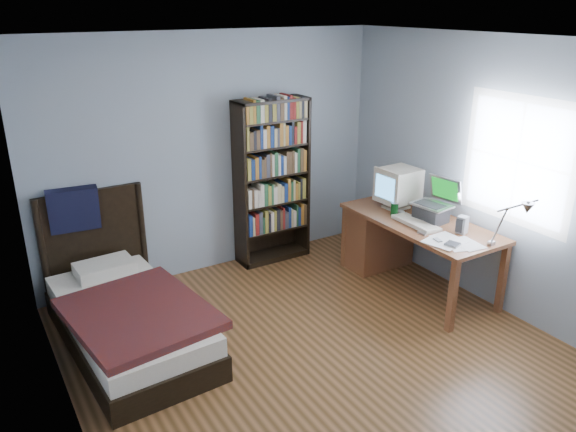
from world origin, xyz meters
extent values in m
plane|color=#523518|center=(0.00, 0.00, 0.00)|extent=(4.20, 4.20, 0.00)
plane|color=white|center=(0.00, 0.00, 2.50)|extent=(4.20, 4.20, 0.00)
cube|color=#97A4B1|center=(0.00, 2.10, 1.25)|extent=(3.80, 0.04, 2.50)
cube|color=#97A4B1|center=(-1.90, 0.00, 1.25)|extent=(0.04, 4.20, 2.50)
cube|color=#97A4B1|center=(1.90, 0.00, 1.25)|extent=(0.04, 4.20, 2.50)
cube|color=white|center=(1.89, -0.15, 1.45)|extent=(0.01, 1.14, 1.14)
cube|color=white|center=(1.88, -0.15, 1.45)|extent=(0.01, 1.00, 1.00)
cube|color=brown|center=(1.50, 0.56, 0.71)|extent=(0.75, 1.66, 0.04)
cube|color=brown|center=(1.18, -0.22, 0.34)|extent=(0.06, 0.06, 0.69)
cube|color=brown|center=(1.83, -0.22, 0.34)|extent=(0.06, 0.06, 0.69)
cube|color=brown|center=(1.18, 1.34, 0.34)|extent=(0.06, 0.06, 0.69)
cube|color=brown|center=(1.83, 1.34, 0.34)|extent=(0.06, 0.06, 0.69)
cube|color=brown|center=(1.50, 1.17, 0.34)|extent=(0.69, 0.40, 0.68)
cube|color=beige|center=(1.54, 0.97, 0.74)|extent=(0.24, 0.21, 0.03)
cylinder|color=beige|center=(1.54, 0.97, 0.78)|extent=(0.09, 0.09, 0.05)
cube|color=beige|center=(1.57, 0.97, 0.98)|extent=(0.37, 0.36, 0.34)
cube|color=beige|center=(1.39, 0.97, 0.98)|extent=(0.04, 0.36, 0.36)
cube|color=#46A9FF|center=(1.37, 0.97, 0.98)|extent=(0.02, 0.27, 0.23)
cube|color=#2D2D30|center=(1.57, 0.50, 0.81)|extent=(0.27, 0.31, 0.16)
cube|color=#B4B4B9|center=(1.57, 0.50, 0.90)|extent=(0.32, 0.39, 0.02)
cube|color=#2D2D30|center=(1.55, 0.50, 0.91)|extent=(0.21, 0.30, 0.00)
cube|color=#B4B4B9|center=(1.74, 0.50, 1.04)|extent=(0.13, 0.36, 0.25)
cube|color=#0CBF26|center=(1.72, 0.50, 1.04)|extent=(0.10, 0.30, 0.20)
cube|color=#99999E|center=(1.62, -0.20, 0.75)|extent=(0.05, 0.04, 0.04)
cylinder|color=#99999E|center=(1.62, -0.26, 0.94)|extent=(0.02, 0.13, 0.35)
cylinder|color=#99999E|center=(1.56, -0.45, 1.19)|extent=(0.14, 0.29, 0.17)
cone|color=#99999E|center=(1.49, -0.58, 1.22)|extent=(0.11, 0.11, 0.09)
cube|color=beige|center=(1.39, 0.50, 0.75)|extent=(0.21, 0.51, 0.05)
cube|color=gray|center=(1.60, 0.13, 0.81)|extent=(0.10, 0.10, 0.17)
cylinder|color=#073814|center=(1.37, 0.80, 0.80)|extent=(0.07, 0.07, 0.13)
ellipsoid|color=silver|center=(1.48, 0.82, 0.75)|extent=(0.06, 0.11, 0.04)
cube|color=#B4B4B9|center=(1.27, 0.30, 0.74)|extent=(0.06, 0.10, 0.02)
cube|color=gray|center=(1.27, 0.10, 0.74)|extent=(0.06, 0.10, 0.02)
cube|color=gray|center=(1.31, -0.04, 0.74)|extent=(0.14, 0.14, 0.02)
cube|color=black|center=(0.21, 1.94, 0.90)|extent=(0.03, 0.30, 1.81)
cube|color=black|center=(1.00, 1.94, 0.90)|extent=(0.03, 0.30, 1.81)
cube|color=black|center=(0.61, 1.94, 1.79)|extent=(0.81, 0.30, 0.03)
cube|color=black|center=(0.61, 1.94, 0.03)|extent=(0.81, 0.30, 0.06)
cube|color=black|center=(0.61, 2.08, 0.90)|extent=(0.81, 0.02, 1.81)
cube|color=olive|center=(0.61, 1.92, 0.93)|extent=(0.73, 0.22, 1.61)
cube|color=black|center=(-1.30, 1.05, 0.11)|extent=(1.05, 1.93, 0.22)
cube|color=beige|center=(-1.30, 1.05, 0.30)|extent=(1.00, 1.87, 0.16)
cube|color=maroon|center=(-1.27, 0.82, 0.41)|extent=(1.15, 1.34, 0.07)
cube|color=beige|center=(-1.30, 1.74, 0.43)|extent=(0.53, 0.36, 0.12)
cube|color=black|center=(-1.30, 2.06, 0.55)|extent=(1.00, 0.05, 1.10)
cylinder|color=black|center=(-1.77, 2.04, 0.55)|extent=(0.06, 0.06, 1.10)
cylinder|color=black|center=(-0.84, 2.04, 0.55)|extent=(0.06, 0.06, 1.10)
cube|color=black|center=(-1.45, 2.03, 0.95)|extent=(0.46, 0.20, 0.43)
camera|label=1|loc=(-2.28, -3.15, 2.75)|focal=35.00mm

